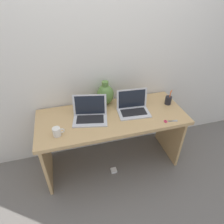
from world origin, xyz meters
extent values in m
plane|color=slate|center=(0.00, 0.00, 0.00)|extent=(6.00, 6.00, 0.00)
cube|color=silver|center=(0.00, 0.37, 1.20)|extent=(4.40, 0.04, 2.40)
cube|color=tan|center=(0.00, 0.00, 0.73)|extent=(1.62, 0.67, 0.04)
cube|color=tan|center=(-0.77, 0.00, 0.35)|extent=(0.03, 0.57, 0.71)
cube|color=tan|center=(0.77, 0.00, 0.35)|extent=(0.03, 0.57, 0.71)
cube|color=silver|center=(-0.24, -0.02, 0.76)|extent=(0.40, 0.31, 0.01)
cube|color=black|center=(-0.24, -0.02, 0.76)|extent=(0.31, 0.20, 0.00)
cube|color=silver|center=(-0.22, 0.08, 0.88)|extent=(0.36, 0.12, 0.23)
cube|color=black|center=(-0.22, 0.08, 0.88)|extent=(0.31, 0.11, 0.21)
cube|color=silver|center=(0.24, -0.02, 0.76)|extent=(0.36, 0.26, 0.01)
cube|color=black|center=(0.24, -0.02, 0.76)|extent=(0.29, 0.16, 0.00)
cube|color=silver|center=(0.25, 0.08, 0.88)|extent=(0.35, 0.06, 0.23)
cube|color=black|center=(0.25, 0.08, 0.88)|extent=(0.30, 0.06, 0.20)
ellipsoid|color=#5B843D|center=(-0.01, 0.26, 0.87)|extent=(0.20, 0.20, 0.24)
cylinder|color=#5B843D|center=(-0.01, 0.26, 1.01)|extent=(0.07, 0.07, 0.06)
cylinder|color=white|center=(-0.59, -0.17, 0.79)|extent=(0.08, 0.08, 0.09)
torus|color=white|center=(-0.54, -0.17, 0.80)|extent=(0.05, 0.01, 0.05)
cylinder|color=black|center=(0.70, 0.06, 0.80)|extent=(0.07, 0.07, 0.10)
cylinder|color=orange|center=(0.71, 0.04, 0.85)|extent=(0.02, 0.01, 0.15)
cylinder|color=orange|center=(0.72, 0.06, 0.86)|extent=(0.02, 0.03, 0.16)
cube|color=#B7B7BC|center=(0.59, -0.26, 0.75)|extent=(0.10, 0.02, 0.00)
cube|color=#B7B7BC|center=(0.59, -0.26, 0.75)|extent=(0.10, 0.04, 0.00)
torus|color=#D83359|center=(0.51, -0.25, 0.75)|extent=(0.03, 0.04, 0.01)
torus|color=#D83359|center=(0.52, -0.24, 0.75)|extent=(0.03, 0.04, 0.01)
cube|color=white|center=(-0.02, -0.16, 0.01)|extent=(0.07, 0.07, 0.03)
camera|label=1|loc=(-0.45, -1.65, 2.02)|focal=31.20mm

